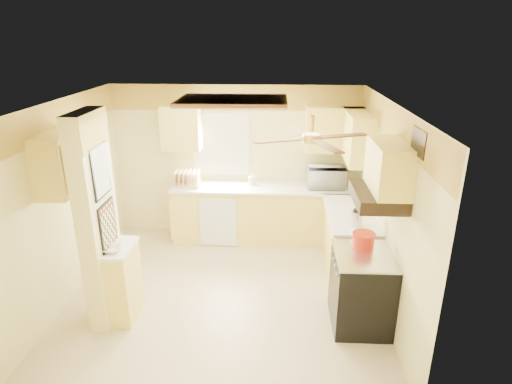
# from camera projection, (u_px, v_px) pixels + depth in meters

# --- Properties ---
(floor) EXTENTS (4.00, 4.00, 0.00)m
(floor) POSITION_uv_depth(u_px,v_px,m) (225.00, 292.00, 5.72)
(floor) COLOR beige
(floor) RESTS_ON ground
(ceiling) EXTENTS (4.00, 4.00, 0.00)m
(ceiling) POSITION_uv_depth(u_px,v_px,m) (219.00, 104.00, 4.84)
(ceiling) COLOR white
(ceiling) RESTS_ON wall_back
(wall_back) EXTENTS (4.00, 0.00, 4.00)m
(wall_back) POSITION_uv_depth(u_px,v_px,m) (237.00, 162.00, 7.06)
(wall_back) COLOR #E4D78B
(wall_back) RESTS_ON floor
(wall_front) EXTENTS (4.00, 0.00, 4.00)m
(wall_front) POSITION_uv_depth(u_px,v_px,m) (194.00, 294.00, 3.50)
(wall_front) COLOR #E4D78B
(wall_front) RESTS_ON floor
(wall_left) EXTENTS (0.00, 3.80, 3.80)m
(wall_left) POSITION_uv_depth(u_px,v_px,m) (64.00, 203.00, 5.37)
(wall_left) COLOR #E4D78B
(wall_left) RESTS_ON floor
(wall_right) EXTENTS (0.00, 3.80, 3.80)m
(wall_right) POSITION_uv_depth(u_px,v_px,m) (386.00, 209.00, 5.18)
(wall_right) COLOR #E4D78B
(wall_right) RESTS_ON floor
(wallpaper_border) EXTENTS (4.00, 0.02, 0.40)m
(wallpaper_border) POSITION_uv_depth(u_px,v_px,m) (235.00, 98.00, 6.67)
(wallpaper_border) COLOR #FFDE4B
(wallpaper_border) RESTS_ON wall_back
(partition_column) EXTENTS (0.20, 0.70, 2.50)m
(partition_column) POSITION_uv_depth(u_px,v_px,m) (98.00, 222.00, 4.83)
(partition_column) COLOR #E4D78B
(partition_column) RESTS_ON floor
(partition_ledge) EXTENTS (0.25, 0.55, 0.90)m
(partition_ledge) POSITION_uv_depth(u_px,v_px,m) (125.00, 283.00, 5.10)
(partition_ledge) COLOR #E2CE63
(partition_ledge) RESTS_ON floor
(ledge_top) EXTENTS (0.28, 0.58, 0.04)m
(ledge_top) POSITION_uv_depth(u_px,v_px,m) (120.00, 248.00, 4.93)
(ledge_top) COLOR silver
(ledge_top) RESTS_ON partition_ledge
(lower_cabinets_back) EXTENTS (3.00, 0.60, 0.90)m
(lower_cabinets_back) POSITION_uv_depth(u_px,v_px,m) (266.00, 214.00, 7.03)
(lower_cabinets_back) COLOR #E2CE63
(lower_cabinets_back) RESTS_ON floor
(lower_cabinets_right) EXTENTS (0.60, 1.40, 0.90)m
(lower_cabinets_right) POSITION_uv_depth(u_px,v_px,m) (349.00, 244.00, 6.04)
(lower_cabinets_right) COLOR #E2CE63
(lower_cabinets_right) RESTS_ON floor
(countertop_back) EXTENTS (3.04, 0.64, 0.04)m
(countertop_back) POSITION_uv_depth(u_px,v_px,m) (266.00, 188.00, 6.86)
(countertop_back) COLOR silver
(countertop_back) RESTS_ON lower_cabinets_back
(countertop_right) EXTENTS (0.64, 1.44, 0.04)m
(countertop_right) POSITION_uv_depth(u_px,v_px,m) (351.00, 214.00, 5.88)
(countertop_right) COLOR silver
(countertop_right) RESTS_ON lower_cabinets_right
(dishwasher_panel) EXTENTS (0.58, 0.02, 0.80)m
(dishwasher_panel) POSITION_uv_depth(u_px,v_px,m) (218.00, 222.00, 6.78)
(dishwasher_panel) COLOR white
(dishwasher_panel) RESTS_ON lower_cabinets_back
(window) EXTENTS (0.92, 0.02, 1.02)m
(window) POSITION_uv_depth(u_px,v_px,m) (221.00, 144.00, 6.95)
(window) COLOR white
(window) RESTS_ON wall_back
(upper_cab_back_left) EXTENTS (0.60, 0.35, 0.70)m
(upper_cab_back_left) POSITION_uv_depth(u_px,v_px,m) (181.00, 128.00, 6.72)
(upper_cab_back_left) COLOR #E2CE63
(upper_cab_back_left) RESTS_ON wall_back
(upper_cab_back_right) EXTENTS (0.90, 0.35, 0.70)m
(upper_cab_back_right) POSITION_uv_depth(u_px,v_px,m) (335.00, 129.00, 6.61)
(upper_cab_back_right) COLOR #E2CE63
(upper_cab_back_right) RESTS_ON wall_back
(upper_cab_right) EXTENTS (0.35, 1.00, 0.70)m
(upper_cab_right) POSITION_uv_depth(u_px,v_px,m) (358.00, 137.00, 6.15)
(upper_cab_right) COLOR #E2CE63
(upper_cab_right) RESTS_ON wall_right
(upper_cab_left_wall) EXTENTS (0.35, 0.75, 0.70)m
(upper_cab_left_wall) POSITION_uv_depth(u_px,v_px,m) (61.00, 163.00, 4.92)
(upper_cab_left_wall) COLOR #E2CE63
(upper_cab_left_wall) RESTS_ON wall_left
(upper_cab_over_stove) EXTENTS (0.35, 0.76, 0.52)m
(upper_cab_over_stove) POSITION_uv_depth(u_px,v_px,m) (389.00, 167.00, 4.43)
(upper_cab_over_stove) COLOR #E2CE63
(upper_cab_over_stove) RESTS_ON wall_right
(stove) EXTENTS (0.68, 0.77, 0.92)m
(stove) POSITION_uv_depth(u_px,v_px,m) (361.00, 289.00, 4.96)
(stove) COLOR black
(stove) RESTS_ON floor
(range_hood) EXTENTS (0.50, 0.76, 0.14)m
(range_hood) POSITION_uv_depth(u_px,v_px,m) (377.00, 196.00, 4.55)
(range_hood) COLOR black
(range_hood) RESTS_ON upper_cab_over_stove
(poster_menu) EXTENTS (0.02, 0.42, 0.57)m
(poster_menu) POSITION_uv_depth(u_px,v_px,m) (101.00, 171.00, 4.61)
(poster_menu) COLOR black
(poster_menu) RESTS_ON partition_column
(poster_nashville) EXTENTS (0.02, 0.42, 0.57)m
(poster_nashville) POSITION_uv_depth(u_px,v_px,m) (108.00, 226.00, 4.84)
(poster_nashville) COLOR black
(poster_nashville) RESTS_ON partition_column
(ceiling_light_panel) EXTENTS (1.35, 0.95, 0.06)m
(ceiling_light_panel) POSITION_uv_depth(u_px,v_px,m) (233.00, 101.00, 5.32)
(ceiling_light_panel) COLOR brown
(ceiling_light_panel) RESTS_ON ceiling
(ceiling_fan) EXTENTS (1.15, 1.15, 0.26)m
(ceiling_fan) POSITION_uv_depth(u_px,v_px,m) (312.00, 137.00, 4.21)
(ceiling_fan) COLOR gold
(ceiling_fan) RESTS_ON ceiling
(vent_grate) EXTENTS (0.02, 0.40, 0.25)m
(vent_grate) POSITION_uv_depth(u_px,v_px,m) (419.00, 142.00, 3.98)
(vent_grate) COLOR black
(vent_grate) RESTS_ON wall_right
(microwave) EXTENTS (0.59, 0.40, 0.33)m
(microwave) POSITION_uv_depth(u_px,v_px,m) (327.00, 177.00, 6.77)
(microwave) COLOR white
(microwave) RESTS_ON countertop_back
(bowl) EXTENTS (0.23, 0.23, 0.05)m
(bowl) POSITION_uv_depth(u_px,v_px,m) (112.00, 249.00, 4.81)
(bowl) COLOR white
(bowl) RESTS_ON ledge_top
(dutch_oven) EXTENTS (0.26, 0.26, 0.18)m
(dutch_oven) POSITION_uv_depth(u_px,v_px,m) (364.00, 240.00, 4.95)
(dutch_oven) COLOR #B7210E
(dutch_oven) RESTS_ON stove
(kettle) EXTENTS (0.15, 0.15, 0.23)m
(kettle) POSITION_uv_depth(u_px,v_px,m) (357.00, 218.00, 5.43)
(kettle) COLOR silver
(kettle) RESTS_ON countertop_right
(dish_rack) EXTENTS (0.43, 0.33, 0.24)m
(dish_rack) POSITION_uv_depth(u_px,v_px,m) (187.00, 180.00, 6.87)
(dish_rack) COLOR tan
(dish_rack) RESTS_ON countertop_back
(utensil_crock) EXTENTS (0.11, 0.11, 0.21)m
(utensil_crock) POSITION_uv_depth(u_px,v_px,m) (252.00, 180.00, 6.93)
(utensil_crock) COLOR white
(utensil_crock) RESTS_ON countertop_back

